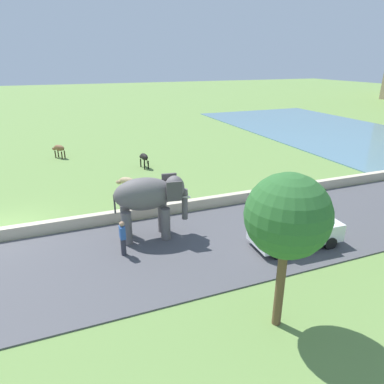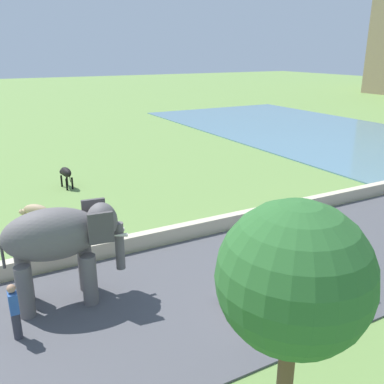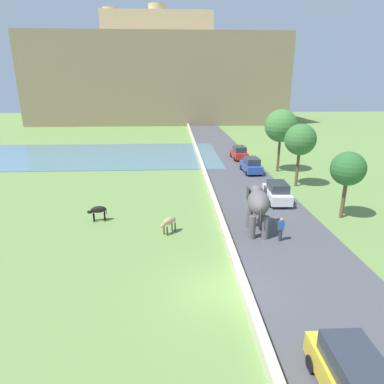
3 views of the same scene
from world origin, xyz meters
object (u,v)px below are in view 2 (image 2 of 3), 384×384
(car_white, at_px, (289,275))
(cow_tan, at_px, (35,211))
(person_beside_elephant, at_px, (15,311))
(cow_black, at_px, (66,173))
(elephant, at_px, (61,239))

(car_white, bearing_deg, cow_tan, -147.83)
(person_beside_elephant, bearing_deg, car_white, 75.10)
(cow_black, bearing_deg, cow_tan, -24.69)
(car_white, xyz_separation_m, cow_tan, (-9.05, -5.69, -0.06))
(elephant, xyz_separation_m, cow_black, (-11.14, 2.49, -1.20))
(person_beside_elephant, xyz_separation_m, cow_tan, (-7.11, 1.60, -0.04))
(person_beside_elephant, xyz_separation_m, cow_black, (-12.32, 4.00, -0.04))
(cow_tan, bearing_deg, person_beside_elephant, -12.71)
(car_white, relative_size, cow_tan, 3.30)
(cow_black, distance_m, cow_tan, 5.74)
(person_beside_elephant, bearing_deg, cow_black, 162.02)
(elephant, xyz_separation_m, car_white, (3.12, 5.79, -1.14))
(person_beside_elephant, bearing_deg, elephant, 128.03)
(elephant, height_order, cow_black, elephant)
(cow_black, bearing_deg, car_white, 13.01)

